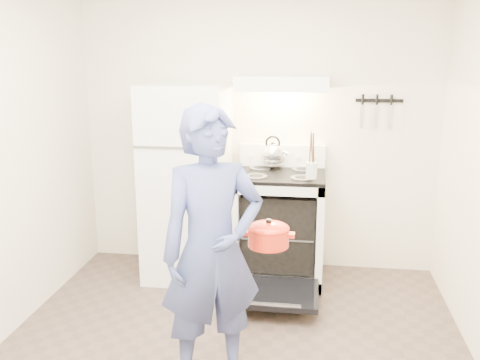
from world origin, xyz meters
The scene contains 14 objects.
back_wall centered at (0.00, 1.80, 1.25)m, with size 3.20×0.02×2.50m, color beige.
refrigerator centered at (-0.58, 1.45, 0.85)m, with size 0.70×0.70×1.70m, color white.
stove_body centered at (0.23, 1.48, 0.46)m, with size 0.76×0.65×0.92m, color white.
cooktop centered at (0.23, 1.48, 0.94)m, with size 0.76×0.65×0.03m, color black.
backsplash centered at (0.23, 1.76, 1.05)m, with size 0.76×0.07×0.20m, color white.
oven_door centered at (0.23, 0.88, 0.12)m, with size 0.70×0.54×0.04m, color black.
oven_rack centered at (0.23, 1.48, 0.44)m, with size 0.60×0.52×0.01m, color slate.
range_hood centered at (0.23, 1.55, 1.71)m, with size 0.76×0.50×0.12m, color white.
knife_strip centered at (1.05, 1.79, 1.55)m, with size 0.40×0.02×0.03m, color black.
pizza_stone centered at (0.26, 1.52, 0.45)m, with size 0.29×0.29×0.02m, color #856248.
tea_kettle centered at (0.15, 1.66, 1.10)m, with size 0.24×0.20×0.29m, color silver, non-canonical shape.
utensil_jar centered at (0.49, 1.22, 1.05)m, with size 0.09×0.09×0.13m, color silver.
person centered at (-0.06, -0.10, 0.85)m, with size 0.62×0.41×1.70m, color #35486C.
dutch_oven centered at (0.25, 0.11, 0.87)m, with size 0.32×0.25×0.22m, color red, non-canonical shape.
Camera 1 is at (0.51, -2.96, 2.00)m, focal length 40.00 mm.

